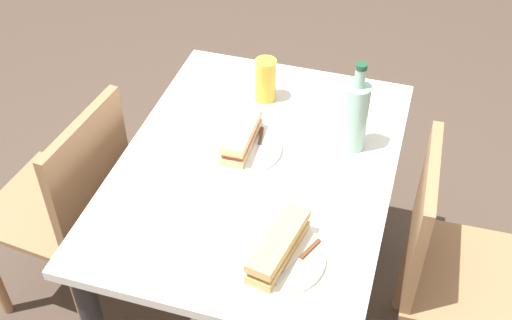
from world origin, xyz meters
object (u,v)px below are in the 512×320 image
Objects in this scene: chair_far at (447,263)px; knife_near at (260,145)px; water_bottle at (355,115)px; plate_near at (242,147)px; plate_far at (278,256)px; baguette_sandwich_near at (242,136)px; baguette_sandwich_far at (278,245)px; chair_near at (72,203)px; dining_table at (256,194)px; beer_glass at (266,80)px; knife_far at (301,258)px.

knife_near is (-0.07, -0.60, 0.25)m from chair_far.
plate_near is at bearing -71.06° from water_bottle.
plate_near and plate_far have the same top height.
baguette_sandwich_near is 0.43m from baguette_sandwich_far.
chair_near is (0.10, -1.18, 0.00)m from chair_far.
chair_near is at bearing -73.45° from knife_near.
plate_near is 0.04m from baguette_sandwich_near.
dining_table is 7.24× the size of beer_glass.
dining_table is at bearing -146.28° from knife_far.
baguette_sandwich_near is (-0.06, -0.06, 0.17)m from dining_table.
knife_near is at bearing 106.55° from chair_near.
plate_far is 0.83× the size of water_bottle.
baguette_sandwich_far is (0.39, 0.16, 0.03)m from knife_near.
plate_near reaches higher than dining_table.
knife_near is at bearing 103.06° from baguette_sandwich_near.
water_bottle reaches higher than baguette_sandwich_far.
plate_near is 0.43m from baguette_sandwich_far.
baguette_sandwich_near is 0.26m from beer_glass.
knife_near reaches higher than plate_far.
plate_far is (0.39, 0.16, -0.01)m from knife_near.
plate_far reaches higher than dining_table.
baguette_sandwich_far is at bearing 29.80° from baguette_sandwich_near.
knife_near is (-0.01, 0.05, 0.01)m from plate_near.
chair_near is 0.74m from beer_glass.
water_bottle is (-0.48, 0.04, 0.10)m from knife_far.
plate_near is at bearing 0.52° from beer_glass.
plate_near is 0.05m from knife_near.
dining_table is 0.39m from baguette_sandwich_far.
baguette_sandwich_far is at bearing 18.81° from beer_glass.
chair_near is at bearing -51.21° from beer_glass.
beer_glass is (-0.32, -0.06, 0.19)m from dining_table.
chair_far is 5.90× the size of beer_glass.
knife_far is at bearing -4.64° from water_bottle.
baguette_sandwich_near is 0.73× the size of water_bottle.
beer_glass is at bearing -161.19° from baguette_sandwich_far.
water_bottle reaches higher than beer_glass.
beer_glass is at bearing -161.19° from plate_far.
dining_table is at bearing -154.24° from plate_far.
knife_far is at bearing -50.43° from chair_far.
plate_far is at bearing 180.00° from baguette_sandwich_far.
plate_near is at bearing -150.20° from plate_far.
plate_far is at bearing 29.80° from baguette_sandwich_near.
water_bottle reaches higher than plate_far.
knife_near is 0.61× the size of water_bottle.
knife_near is at bearing -96.95° from chair_far.
baguette_sandwich_near is 0.34m from water_bottle.
beer_glass reaches higher than plate_near.
knife_far is at bearing 75.05° from chair_near.
chair_near is 3.49× the size of baguette_sandwich_far.
chair_near is at bearing -85.19° from chair_far.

